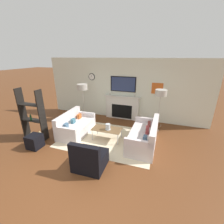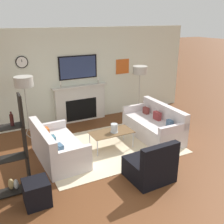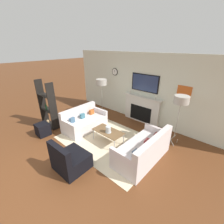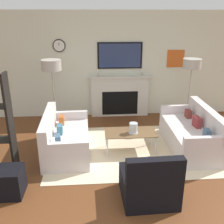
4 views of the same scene
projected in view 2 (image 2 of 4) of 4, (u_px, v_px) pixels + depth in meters
ground_plane at (167, 199)px, 4.50m from camera, size 60.00×60.00×0.00m
fireplace_wall at (78, 80)px, 7.62m from camera, size 7.35×0.28×2.70m
area_rug at (110, 147)px, 6.32m from camera, size 3.18×2.26×0.01m
couch_left at (57, 148)px, 5.67m from camera, size 0.90×1.64×0.80m
couch_right at (154, 126)px, 6.77m from camera, size 0.85×1.76×0.84m
armchair at (151, 167)px, 4.97m from camera, size 0.81×0.78×0.83m
coffee_table at (111, 133)px, 6.14m from camera, size 1.01×0.52×0.42m
hurricane_candle at (114, 129)px, 6.09m from camera, size 0.19×0.19×0.21m
floor_lamp_left at (24, 82)px, 6.19m from camera, size 0.45×0.45×1.64m
floor_lamp_right at (140, 71)px, 7.60m from camera, size 0.43×0.43×1.63m
shelf_unit at (0, 156)px, 4.37m from camera, size 0.88×0.28×1.78m
ottoman at (37, 193)px, 4.32m from camera, size 0.41×0.41×0.44m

